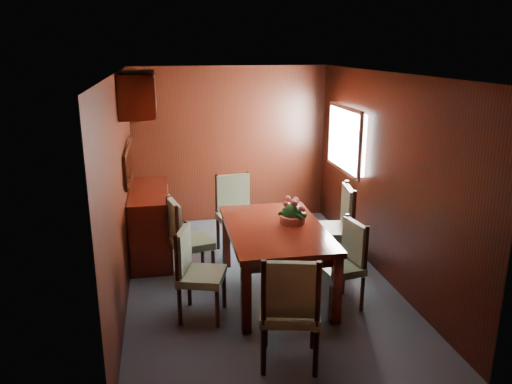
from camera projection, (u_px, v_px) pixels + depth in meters
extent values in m
plane|color=#38414C|center=(258.00, 280.00, 5.94)|extent=(4.50, 4.50, 0.00)
cube|color=black|center=(121.00, 189.00, 5.34)|extent=(0.02, 4.50, 2.40)
cube|color=black|center=(383.00, 176.00, 5.87)|extent=(0.02, 4.50, 2.40)
cube|color=black|center=(231.00, 145.00, 7.73)|extent=(3.00, 0.02, 2.40)
cube|color=black|center=(319.00, 266.00, 3.48)|extent=(3.00, 0.02, 2.40)
cube|color=black|center=(258.00, 73.00, 5.27)|extent=(3.00, 4.50, 0.02)
cube|color=white|center=(349.00, 139.00, 6.84)|extent=(0.14, 1.10, 0.80)
cube|color=#B2B2B7|center=(344.00, 139.00, 6.82)|extent=(0.04, 1.20, 0.90)
cube|color=black|center=(128.00, 162.00, 6.26)|extent=(0.03, 1.36, 0.41)
cube|color=silver|center=(130.00, 162.00, 6.27)|extent=(0.01, 1.30, 0.35)
cube|color=#360D06|center=(138.00, 93.00, 6.06)|extent=(0.40, 1.40, 0.50)
cube|color=#360D06|center=(150.00, 223.00, 6.54)|extent=(0.48, 1.40, 0.90)
cube|color=#360D06|center=(246.00, 298.00, 4.76)|extent=(0.09, 0.09, 0.72)
cube|color=#360D06|center=(336.00, 290.00, 4.92)|extent=(0.09, 0.09, 0.72)
cube|color=#360D06|center=(226.00, 240.00, 6.21)|extent=(0.09, 0.09, 0.72)
cube|color=#360D06|center=(296.00, 235.00, 6.36)|extent=(0.09, 0.09, 0.72)
cube|color=black|center=(275.00, 236.00, 5.48)|extent=(0.92, 1.54, 0.10)
cube|color=#360D06|center=(275.00, 229.00, 5.45)|extent=(1.05, 1.67, 0.06)
cylinder|color=black|center=(189.00, 289.00, 5.31)|extent=(0.04, 0.04, 0.39)
cylinder|color=black|center=(180.00, 307.00, 4.93)|extent=(0.04, 0.04, 0.39)
cylinder|color=black|center=(224.00, 291.00, 5.27)|extent=(0.04, 0.04, 0.39)
cylinder|color=black|center=(217.00, 309.00, 4.89)|extent=(0.04, 0.04, 0.39)
cube|color=gray|center=(202.00, 276.00, 5.03)|extent=(0.55, 0.56, 0.08)
cylinder|color=black|center=(187.00, 244.00, 5.16)|extent=(0.04, 0.04, 0.52)
cylinder|color=black|center=(177.00, 260.00, 4.79)|extent=(0.04, 0.04, 0.52)
cube|color=gray|center=(184.00, 250.00, 4.97)|extent=(0.18, 0.42, 0.44)
cylinder|color=black|center=(171.00, 259.00, 6.03)|extent=(0.05, 0.05, 0.40)
cylinder|color=black|center=(180.00, 273.00, 5.66)|extent=(0.05, 0.05, 0.40)
cylinder|color=black|center=(203.00, 254.00, 6.18)|extent=(0.05, 0.05, 0.40)
cylinder|color=black|center=(213.00, 267.00, 5.81)|extent=(0.05, 0.05, 0.40)
cube|color=gray|center=(191.00, 242.00, 5.85)|extent=(0.55, 0.56, 0.08)
cylinder|color=black|center=(168.00, 217.00, 5.88)|extent=(0.05, 0.05, 0.54)
cylinder|color=black|center=(177.00, 229.00, 5.51)|extent=(0.05, 0.05, 0.54)
cube|color=gray|center=(174.00, 221.00, 5.70)|extent=(0.16, 0.44, 0.46)
cylinder|color=black|center=(362.00, 294.00, 5.20)|extent=(0.04, 0.04, 0.38)
cylinder|color=black|center=(343.00, 278.00, 5.55)|extent=(0.04, 0.04, 0.38)
cylinder|color=black|center=(331.00, 300.00, 5.08)|extent=(0.04, 0.04, 0.38)
cylinder|color=black|center=(313.00, 284.00, 5.43)|extent=(0.04, 0.04, 0.38)
cube|color=gray|center=(338.00, 267.00, 5.24)|extent=(0.50, 0.52, 0.08)
cylinder|color=black|center=(366.00, 249.00, 5.06)|extent=(0.04, 0.04, 0.51)
cylinder|color=black|center=(346.00, 236.00, 5.41)|extent=(0.04, 0.04, 0.51)
cube|color=gray|center=(354.00, 241.00, 5.23)|extent=(0.13, 0.41, 0.43)
cylinder|color=black|center=(350.00, 259.00, 5.98)|extent=(0.05, 0.05, 0.43)
cylinder|color=black|center=(343.00, 245.00, 6.40)|extent=(0.05, 0.05, 0.43)
cylinder|color=black|center=(315.00, 260.00, 5.96)|extent=(0.05, 0.05, 0.43)
cylinder|color=black|center=(310.00, 246.00, 6.39)|extent=(0.05, 0.05, 0.43)
cube|color=gray|center=(330.00, 231.00, 6.10)|extent=(0.56, 0.58, 0.09)
cylinder|color=black|center=(353.00, 214.00, 5.82)|extent=(0.05, 0.05, 0.58)
cylinder|color=black|center=(346.00, 203.00, 6.24)|extent=(0.05, 0.05, 0.58)
cube|color=gray|center=(348.00, 207.00, 6.02)|extent=(0.14, 0.47, 0.49)
cylinder|color=black|center=(263.00, 353.00, 4.17)|extent=(0.05, 0.05, 0.42)
cylinder|color=black|center=(316.00, 354.00, 4.14)|extent=(0.05, 0.05, 0.42)
cylinder|color=black|center=(265.00, 326.00, 4.56)|extent=(0.05, 0.05, 0.42)
cylinder|color=black|center=(313.00, 327.00, 4.54)|extent=(0.05, 0.05, 0.42)
cube|color=gray|center=(290.00, 311.00, 4.28)|extent=(0.60, 0.59, 0.09)
cylinder|color=black|center=(264.00, 293.00, 4.00)|extent=(0.05, 0.05, 0.57)
cylinder|color=black|center=(318.00, 294.00, 3.98)|extent=(0.05, 0.05, 0.57)
cube|color=gray|center=(291.00, 290.00, 4.00)|extent=(0.46, 0.17, 0.48)
cylinder|color=black|center=(248.00, 230.00, 6.94)|extent=(0.05, 0.05, 0.42)
cylinder|color=black|center=(218.00, 234.00, 6.79)|extent=(0.05, 0.05, 0.42)
cylinder|color=black|center=(259.00, 241.00, 6.57)|extent=(0.05, 0.05, 0.42)
cylinder|color=black|center=(227.00, 245.00, 6.42)|extent=(0.05, 0.05, 0.42)
cube|color=gray|center=(238.00, 218.00, 6.60)|extent=(0.58, 0.56, 0.09)
cylinder|color=black|center=(248.00, 191.00, 6.79)|extent=(0.05, 0.05, 0.57)
cylinder|color=black|center=(217.00, 195.00, 6.64)|extent=(0.05, 0.05, 0.57)
cube|color=gray|center=(233.00, 192.00, 6.69)|extent=(0.46, 0.15, 0.48)
cylinder|color=#AD4534|center=(292.00, 219.00, 5.55)|extent=(0.29, 0.29, 0.09)
sphere|color=#1B511E|center=(293.00, 213.00, 5.53)|extent=(0.22, 0.22, 0.22)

